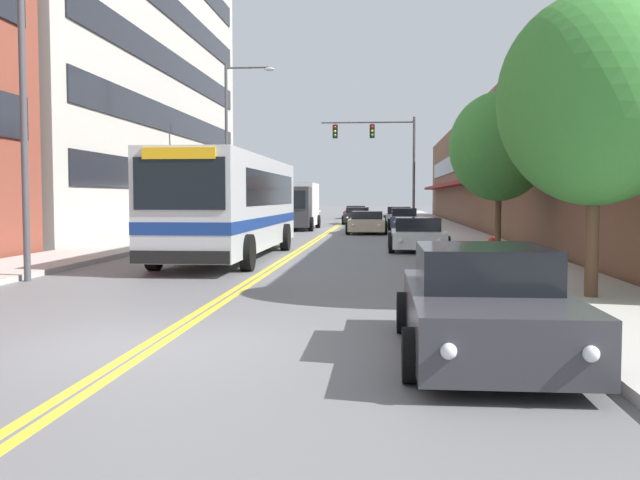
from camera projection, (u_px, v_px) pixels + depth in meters
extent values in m
plane|color=slate|center=(335.00, 228.00, 46.40)|extent=(240.00, 240.00, 0.00)
cube|color=#B2ADA5|center=(230.00, 226.00, 47.00)|extent=(2.89, 106.00, 0.14)
cube|color=#B2ADA5|center=(443.00, 227.00, 45.79)|extent=(2.89, 106.00, 0.14)
cube|color=yellow|center=(333.00, 228.00, 46.40)|extent=(0.14, 106.00, 0.01)
cube|color=yellow|center=(336.00, 228.00, 46.39)|extent=(0.14, 106.00, 0.01)
cube|color=black|center=(178.00, 177.00, 40.75)|extent=(0.08, 28.44, 1.40)
cube|color=black|center=(177.00, 122.00, 40.56)|extent=(0.08, 28.44, 1.40)
cube|color=black|center=(177.00, 67.00, 40.38)|extent=(0.08, 28.44, 1.40)
cube|color=black|center=(176.00, 11.00, 40.19)|extent=(0.08, 28.44, 1.40)
cube|color=brown|center=(534.00, 169.00, 45.07)|extent=(8.00, 68.00, 7.53)
cube|color=maroon|center=(461.00, 183.00, 45.52)|extent=(1.10, 61.20, 0.24)
cube|color=black|center=(470.00, 155.00, 45.36)|extent=(0.08, 61.20, 1.40)
cube|color=silver|center=(232.00, 203.00, 23.30)|extent=(2.52, 12.15, 2.91)
cube|color=navy|center=(232.00, 221.00, 23.33)|extent=(2.54, 12.17, 0.32)
cube|color=black|center=(236.00, 189.00, 23.87)|extent=(2.55, 9.48, 1.05)
cube|color=black|center=(179.00, 183.00, 17.21)|extent=(2.27, 0.04, 1.28)
cube|color=yellow|center=(179.00, 153.00, 17.15)|extent=(1.82, 0.06, 0.28)
cube|color=black|center=(180.00, 257.00, 17.30)|extent=(2.47, 0.08, 0.32)
cylinder|color=black|center=(154.00, 252.00, 19.38)|extent=(0.30, 1.00, 1.00)
cylinder|color=black|center=(248.00, 253.00, 19.16)|extent=(0.30, 1.00, 1.00)
cylinder|color=black|center=(217.00, 237.00, 26.81)|extent=(0.30, 1.00, 1.00)
cylinder|color=black|center=(285.00, 237.00, 26.59)|extent=(0.30, 1.00, 1.00)
cube|color=#BCAD89|center=(253.00, 223.00, 40.68)|extent=(1.87, 4.71, 0.74)
cube|color=black|center=(254.00, 212.00, 40.83)|extent=(1.61, 2.07, 0.40)
cylinder|color=black|center=(232.00, 228.00, 39.32)|extent=(0.22, 0.63, 0.63)
cylinder|color=black|center=(266.00, 228.00, 39.16)|extent=(0.22, 0.63, 0.63)
cylinder|color=black|center=(242.00, 225.00, 42.22)|extent=(0.22, 0.63, 0.63)
cylinder|color=black|center=(274.00, 226.00, 42.06)|extent=(0.22, 0.63, 0.63)
sphere|color=silver|center=(234.00, 223.00, 38.37)|extent=(0.16, 0.16, 0.16)
sphere|color=silver|center=(258.00, 223.00, 38.26)|extent=(0.16, 0.16, 0.16)
cube|color=red|center=(250.00, 221.00, 43.08)|extent=(0.18, 0.04, 0.10)
cube|color=red|center=(272.00, 221.00, 42.96)|extent=(0.18, 0.04, 0.10)
cube|color=black|center=(230.00, 229.00, 34.60)|extent=(1.88, 4.20, 0.55)
cube|color=black|center=(231.00, 218.00, 34.74)|extent=(1.62, 1.85, 0.51)
cylinder|color=black|center=(204.00, 233.00, 33.40)|extent=(0.22, 0.61, 0.61)
cylinder|color=black|center=(245.00, 233.00, 33.23)|extent=(0.22, 0.61, 0.61)
cylinder|color=black|center=(217.00, 231.00, 35.99)|extent=(0.22, 0.61, 0.61)
cylinder|color=black|center=(255.00, 231.00, 35.82)|extent=(0.22, 0.61, 0.61)
sphere|color=silver|center=(206.00, 230.00, 32.55)|extent=(0.16, 0.16, 0.16)
sphere|color=silver|center=(235.00, 231.00, 32.43)|extent=(0.16, 0.16, 0.16)
cube|color=red|center=(226.00, 227.00, 36.76)|extent=(0.18, 0.04, 0.10)
cube|color=red|center=(252.00, 227.00, 36.64)|extent=(0.18, 0.04, 0.10)
cube|color=#38383D|center=(484.00, 315.00, 8.95)|extent=(1.86, 4.58, 0.68)
cube|color=black|center=(483.00, 266.00, 9.09)|extent=(1.60, 2.02, 0.52)
cylinder|color=black|center=(412.00, 355.00, 7.63)|extent=(0.22, 0.60, 0.60)
cylinder|color=black|center=(595.00, 359.00, 7.46)|extent=(0.22, 0.60, 0.60)
cylinder|color=black|center=(404.00, 312.00, 10.45)|extent=(0.22, 0.60, 0.60)
cylinder|color=black|center=(537.00, 314.00, 10.29)|extent=(0.22, 0.60, 0.60)
sphere|color=silver|center=(449.00, 351.00, 6.70)|extent=(0.16, 0.16, 0.16)
sphere|color=silver|center=(591.00, 354.00, 6.59)|extent=(0.16, 0.16, 0.16)
cube|color=red|center=(421.00, 289.00, 11.29)|extent=(0.18, 0.04, 0.10)
cube|color=red|center=(507.00, 290.00, 11.17)|extent=(0.18, 0.04, 0.10)
cube|color=#475675|center=(404.00, 221.00, 44.00)|extent=(1.72, 4.42, 0.67)
cube|color=black|center=(404.00, 212.00, 44.14)|extent=(1.48, 1.95, 0.48)
cylinder|color=black|center=(390.00, 225.00, 42.72)|extent=(0.22, 0.63, 0.63)
cylinder|color=black|center=(419.00, 225.00, 42.57)|extent=(0.22, 0.63, 0.63)
cylinder|color=black|center=(389.00, 223.00, 45.45)|extent=(0.22, 0.63, 0.63)
cylinder|color=black|center=(417.00, 224.00, 45.29)|extent=(0.22, 0.63, 0.63)
sphere|color=silver|center=(395.00, 222.00, 41.83)|extent=(0.16, 0.16, 0.16)
sphere|color=silver|center=(415.00, 222.00, 41.72)|extent=(0.16, 0.16, 0.16)
cube|color=red|center=(393.00, 220.00, 46.26)|extent=(0.18, 0.04, 0.10)
cube|color=red|center=(412.00, 220.00, 46.15)|extent=(0.18, 0.04, 0.10)
cube|color=#B7B7BC|center=(399.00, 218.00, 51.82)|extent=(1.91, 4.67, 0.61)
cube|color=black|center=(399.00, 210.00, 51.98)|extent=(1.64, 2.06, 0.52)
cylinder|color=black|center=(385.00, 221.00, 50.48)|extent=(0.22, 0.64, 0.64)
cylinder|color=black|center=(413.00, 221.00, 50.31)|extent=(0.22, 0.64, 0.64)
cylinder|color=black|center=(385.00, 219.00, 53.36)|extent=(0.22, 0.64, 0.64)
cylinder|color=black|center=(412.00, 220.00, 53.19)|extent=(0.22, 0.64, 0.64)
sphere|color=silver|center=(390.00, 218.00, 49.54)|extent=(0.16, 0.16, 0.16)
sphere|color=silver|center=(409.00, 219.00, 49.42)|extent=(0.16, 0.16, 0.16)
cube|color=red|center=(389.00, 217.00, 54.22)|extent=(0.18, 0.04, 0.10)
cube|color=red|center=(407.00, 217.00, 54.10)|extent=(0.18, 0.04, 0.10)
cube|color=white|center=(417.00, 238.00, 26.58)|extent=(1.91, 4.01, 0.57)
cube|color=black|center=(417.00, 224.00, 26.71)|extent=(1.64, 1.77, 0.49)
cylinder|color=black|center=(392.00, 244.00, 25.44)|extent=(0.22, 0.62, 0.62)
cylinder|color=black|center=(447.00, 245.00, 25.27)|extent=(0.22, 0.62, 0.62)
cylinder|color=black|center=(391.00, 240.00, 27.91)|extent=(0.22, 0.62, 0.62)
cylinder|color=black|center=(441.00, 240.00, 27.74)|extent=(0.22, 0.62, 0.62)
sphere|color=silver|center=(401.00, 241.00, 24.62)|extent=(0.16, 0.16, 0.16)
sphere|color=silver|center=(440.00, 241.00, 24.51)|extent=(0.16, 0.16, 0.16)
cube|color=red|center=(398.00, 235.00, 28.65)|extent=(0.18, 0.04, 0.10)
cube|color=red|center=(432.00, 235.00, 28.53)|extent=(0.18, 0.04, 0.10)
cube|color=#232328|center=(358.00, 217.00, 52.89)|extent=(1.92, 4.32, 0.63)
cube|color=black|center=(358.00, 210.00, 53.03)|extent=(1.65, 1.90, 0.43)
cylinder|color=black|center=(343.00, 220.00, 51.65)|extent=(0.22, 0.66, 0.66)
cylinder|color=black|center=(370.00, 220.00, 51.48)|extent=(0.22, 0.66, 0.66)
cylinder|color=black|center=(345.00, 219.00, 54.31)|extent=(0.22, 0.66, 0.66)
cylinder|color=black|center=(371.00, 219.00, 54.14)|extent=(0.22, 0.66, 0.66)
sphere|color=silver|center=(347.00, 218.00, 50.77)|extent=(0.16, 0.16, 0.16)
sphere|color=silver|center=(366.00, 218.00, 50.66)|extent=(0.16, 0.16, 0.16)
cube|color=red|center=(350.00, 216.00, 55.10)|extent=(0.18, 0.04, 0.10)
cube|color=red|center=(368.00, 216.00, 54.98)|extent=(0.18, 0.04, 0.10)
cube|color=beige|center=(367.00, 224.00, 39.08)|extent=(1.94, 4.44, 0.62)
cube|color=black|center=(367.00, 215.00, 39.23)|extent=(1.67, 1.95, 0.42)
cylinder|color=black|center=(348.00, 228.00, 37.81)|extent=(0.22, 0.66, 0.66)
cylinder|color=black|center=(385.00, 229.00, 37.64)|extent=(0.22, 0.66, 0.66)
cylinder|color=black|center=(350.00, 226.00, 40.55)|extent=(0.22, 0.66, 0.66)
cylinder|color=black|center=(385.00, 226.00, 40.38)|extent=(0.22, 0.66, 0.66)
sphere|color=silver|center=(353.00, 225.00, 36.91)|extent=(0.16, 0.16, 0.16)
sphere|color=silver|center=(379.00, 226.00, 36.79)|extent=(0.16, 0.16, 0.16)
cube|color=red|center=(356.00, 222.00, 41.36)|extent=(0.18, 0.04, 0.10)
cube|color=red|center=(380.00, 223.00, 41.24)|extent=(0.18, 0.04, 0.10)
cube|color=maroon|center=(356.00, 213.00, 66.59)|extent=(1.95, 4.64, 0.58)
cube|color=black|center=(356.00, 208.00, 66.74)|extent=(1.68, 2.04, 0.42)
cylinder|color=black|center=(345.00, 215.00, 65.25)|extent=(0.22, 0.65, 0.65)
cylinder|color=black|center=(366.00, 215.00, 65.08)|extent=(0.22, 0.65, 0.65)
cylinder|color=black|center=(346.00, 215.00, 68.11)|extent=(0.22, 0.65, 0.65)
cylinder|color=black|center=(367.00, 215.00, 67.94)|extent=(0.22, 0.65, 0.65)
sphere|color=silver|center=(348.00, 214.00, 64.32)|extent=(0.16, 0.16, 0.16)
sphere|color=silver|center=(363.00, 214.00, 64.20)|extent=(0.16, 0.16, 0.16)
cube|color=red|center=(350.00, 213.00, 68.97)|extent=(0.18, 0.04, 0.10)
cube|color=red|center=(364.00, 213.00, 68.84)|extent=(0.18, 0.04, 0.10)
cube|color=#38383D|center=(290.00, 207.00, 41.56)|extent=(2.32, 1.96, 2.35)
cube|color=black|center=(288.00, 200.00, 40.54)|extent=(1.97, 0.04, 1.03)
cube|color=white|center=(297.00, 204.00, 44.81)|extent=(2.37, 4.58, 2.61)
cylinder|color=black|center=(270.00, 224.00, 41.73)|extent=(0.28, 0.84, 0.84)
cylinder|color=black|center=(311.00, 224.00, 41.52)|extent=(0.28, 0.84, 0.84)
cylinder|color=black|center=(281.00, 221.00, 46.35)|extent=(0.28, 0.84, 0.84)
cylinder|color=black|center=(318.00, 221.00, 46.14)|extent=(0.28, 0.84, 0.84)
cylinder|color=#47474C|center=(414.00, 172.00, 48.42)|extent=(0.18, 0.18, 7.43)
cylinder|color=#47474C|center=(368.00, 122.00, 48.49)|extent=(6.32, 0.11, 0.11)
cube|color=black|center=(372.00, 131.00, 48.50)|extent=(0.34, 0.26, 0.92)
sphere|color=red|center=(372.00, 127.00, 48.32)|extent=(0.18, 0.18, 0.18)
sphere|color=yellow|center=(372.00, 131.00, 48.34)|extent=(0.18, 0.18, 0.18)
sphere|color=green|center=(372.00, 135.00, 48.36)|extent=(0.18, 0.18, 0.18)
cylinder|color=black|center=(372.00, 123.00, 48.47)|extent=(0.02, 0.02, 0.14)
cube|color=black|center=(335.00, 131.00, 48.72)|extent=(0.34, 0.26, 0.92)
sphere|color=red|center=(335.00, 127.00, 48.54)|extent=(0.18, 0.18, 0.18)
sphere|color=yellow|center=(335.00, 131.00, 48.56)|extent=(0.18, 0.18, 0.18)
sphere|color=green|center=(335.00, 135.00, 48.58)|extent=(0.18, 0.18, 0.18)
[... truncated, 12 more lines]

